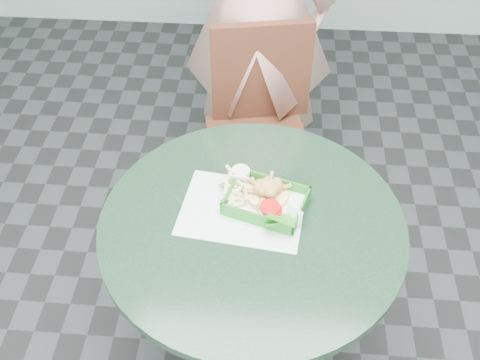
# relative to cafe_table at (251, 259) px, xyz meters

# --- Properties ---
(floor) EXTENTS (4.00, 5.00, 0.02)m
(floor) POSITION_rel_cafe_table_xyz_m (0.00, 0.00, -0.58)
(floor) COLOR #303335
(floor) RESTS_ON ground
(cafe_table) EXTENTS (0.94, 0.94, 0.75)m
(cafe_table) POSITION_rel_cafe_table_xyz_m (0.00, 0.00, 0.00)
(cafe_table) COLOR #262830
(cafe_table) RESTS_ON floor
(dining_chair) EXTENTS (0.43, 0.43, 0.93)m
(dining_chair) POSITION_rel_cafe_table_xyz_m (-0.01, 0.79, -0.05)
(dining_chair) COLOR #452D1B
(dining_chair) RESTS_ON floor
(placemat) EXTENTS (0.41, 0.33, 0.00)m
(placemat) POSITION_rel_cafe_table_xyz_m (-0.03, 0.05, 0.17)
(placemat) COLOR silver
(placemat) RESTS_ON cafe_table
(food_basket) EXTENTS (0.24, 0.17, 0.05)m
(food_basket) POSITION_rel_cafe_table_xyz_m (0.04, 0.06, 0.19)
(food_basket) COLOR #1C6E1B
(food_basket) RESTS_ON placemat
(crab_sandwich) EXTENTS (0.13, 0.13, 0.08)m
(crab_sandwich) POSITION_rel_cafe_table_xyz_m (0.03, 0.09, 0.22)
(crab_sandwich) COLOR #EDC16C
(crab_sandwich) RESTS_ON food_basket
(fries_pile) EXTENTS (0.13, 0.14, 0.05)m
(fries_pile) POSITION_rel_cafe_table_xyz_m (-0.06, 0.07, 0.21)
(fries_pile) COLOR beige
(fries_pile) RESTS_ON food_basket
(sauce_ramekin) EXTENTS (0.06, 0.06, 0.03)m
(sauce_ramekin) POSITION_rel_cafe_table_xyz_m (-0.07, 0.13, 0.22)
(sauce_ramekin) COLOR white
(sauce_ramekin) RESTS_ON food_basket
(garnish_cup) EXTENTS (0.11, 0.11, 0.04)m
(garnish_cup) POSITION_rel_cafe_table_xyz_m (0.08, 0.01, 0.21)
(garnish_cup) COLOR white
(garnish_cup) RESTS_ON food_basket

